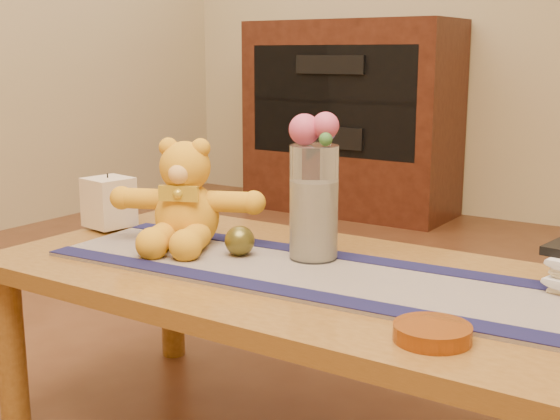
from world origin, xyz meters
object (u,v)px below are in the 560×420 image
Objects in this scene: bronze_ball at (240,241)px; amber_dish at (432,333)px; glass_vase at (314,203)px; pillar_candle at (109,202)px; teddy_bear at (186,194)px.

amber_dish is (0.57, -0.23, -0.03)m from bronze_ball.
glass_vase is 0.20m from bronze_ball.
pillar_candle is 0.51× the size of glass_vase.
teddy_bear is 0.34m from glass_vase.
teddy_bear reaches higher than bronze_ball.
pillar_candle is at bearing -177.54° from glass_vase.
teddy_bear is at bearing -4.99° from pillar_candle.
glass_vase is (0.63, 0.03, 0.06)m from pillar_candle.
teddy_bear is 1.40× the size of glass_vase.
amber_dish is at bearing -36.11° from glass_vase.
pillar_candle is at bearing 174.40° from bronze_ball.
teddy_bear is 2.75× the size of pillar_candle.
bronze_ball is 0.53× the size of amber_dish.
bronze_ball is (-0.16, -0.07, -0.10)m from glass_vase.
pillar_candle is 0.63m from glass_vase.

